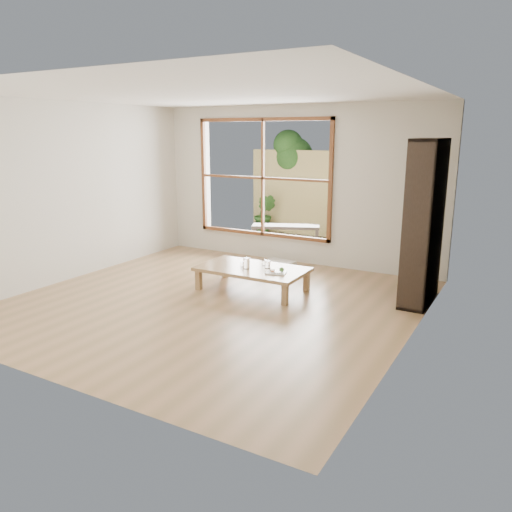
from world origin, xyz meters
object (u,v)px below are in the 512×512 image
Objects in this scene: bookshelf at (424,223)px; food_tray at (277,272)px; garden_bench at (286,228)px; low_table at (252,270)px.

bookshelf reaches higher than food_tray.
bookshelf is 3.62m from garden_bench.
garden_bench is (-1.23, 2.76, 0.02)m from food_tray.
garden_bench is (-0.80, 2.67, 0.08)m from low_table.
bookshelf is 1.98m from food_tray.
garden_bench reaches higher than low_table.
low_table is 2.79m from garden_bench.
bookshelf is at bearing -57.60° from garden_bench.
bookshelf reaches higher than garden_bench.
food_tray is (0.43, -0.09, 0.06)m from low_table.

